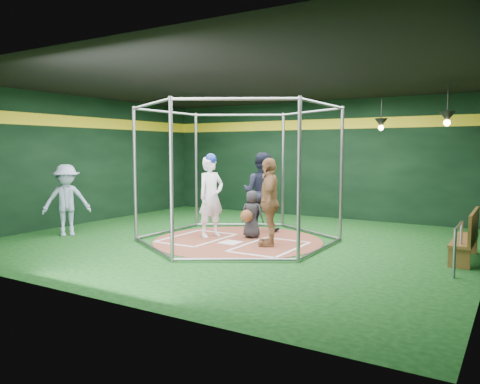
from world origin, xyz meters
The scene contains 15 objects.
room_shell centered at (0.00, 0.01, 1.75)m, with size 10.10×9.10×3.53m.
clay_disc centered at (0.00, 0.00, 0.01)m, with size 3.80×3.80×0.01m, color brown.
home_plate centered at (0.00, -0.30, 0.02)m, with size 0.43×0.43×0.01m, color white.
batter_box_left centered at (-0.95, -0.25, 0.02)m, with size 1.17×1.77×0.01m.
batter_box_right centered at (0.95, -0.25, 0.02)m, with size 1.17×1.77×0.01m.
batting_cage centered at (0.00, 0.00, 1.50)m, with size 4.05×4.67×3.00m.
pendant_lamp_near centered at (2.20, 3.60, 2.74)m, with size 0.34×0.34×0.90m.
pendant_lamp_far centered at (4.00, 2.00, 2.74)m, with size 0.34×0.34×0.90m.
batter_figure centered at (-0.78, 0.08, 0.98)m, with size 0.64×0.79×1.95m.
visitor_leopard centered at (0.86, -0.12, 0.95)m, with size 1.10×0.46×1.87m, color #B5824D.
catcher_figure centered at (0.10, 0.44, 0.56)m, with size 0.60×0.62×1.10m.
umpire centered at (-0.14, 1.35, 0.99)m, with size 0.96×0.74×1.97m, color black.
bystander_blue centered at (-3.85, -1.53, 0.85)m, with size 1.10×0.63×1.70m, color #8FA3BD.
dugout_bench centered at (4.62, 0.63, 0.48)m, with size 0.37×1.60×0.93m.
steel_railing centered at (4.55, -0.35, 0.54)m, with size 0.05×0.94×0.81m.
Camera 1 is at (5.40, -8.86, 2.06)m, focal length 35.00 mm.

